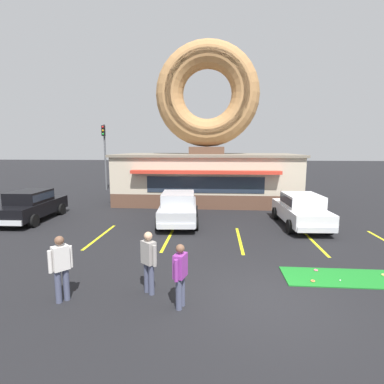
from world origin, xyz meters
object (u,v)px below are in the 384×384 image
(pedestrian_leather_jacket_man, at_px, (61,265))
(trash_bin, at_px, (299,203))
(car_white, at_px, (301,209))
(pedestrian_blue_sweater_man, at_px, (149,260))
(pedestrian_hooded_kid, at_px, (180,273))
(traffic_light_pole, at_px, (105,149))
(car_silver, at_px, (178,206))
(golf_ball, at_px, (340,280))
(car_black, at_px, (31,204))

(pedestrian_leather_jacket_man, height_order, trash_bin, pedestrian_leather_jacket_man)
(car_white, xyz_separation_m, pedestrian_blue_sweater_man, (-5.86, -7.29, 0.06))
(pedestrian_hooded_kid, bearing_deg, traffic_light_pole, 115.21)
(traffic_light_pole, bearing_deg, pedestrian_hooded_kid, -64.79)
(car_white, xyz_separation_m, car_silver, (-6.02, 0.07, 0.00))
(pedestrian_blue_sweater_man, relative_size, trash_bin, 1.72)
(pedestrian_leather_jacket_man, bearing_deg, car_silver, 76.49)
(golf_ball, relative_size, car_silver, 0.01)
(car_black, height_order, car_white, same)
(pedestrian_blue_sweater_man, distance_m, pedestrian_leather_jacket_man, 2.16)
(golf_ball, bearing_deg, pedestrian_hooded_kid, -158.60)
(pedestrian_blue_sweater_man, bearing_deg, trash_bin, 58.28)
(golf_ball, xyz_separation_m, car_black, (-13.26, 6.22, 0.82))
(golf_ball, distance_m, trash_bin, 9.91)
(car_black, distance_m, car_white, 13.80)
(pedestrian_hooded_kid, xyz_separation_m, pedestrian_leather_jacket_man, (-2.98, 0.05, 0.07))
(car_black, height_order, pedestrian_blue_sweater_man, pedestrian_blue_sweater_man)
(car_black, distance_m, pedestrian_hooded_kid, 11.90)
(car_silver, relative_size, pedestrian_leather_jacket_man, 2.76)
(pedestrian_hooded_kid, bearing_deg, car_white, 58.05)
(golf_ball, bearing_deg, car_silver, 131.15)
(pedestrian_blue_sweater_man, distance_m, traffic_light_pole, 20.46)
(car_black, height_order, trash_bin, car_black)
(car_black, bearing_deg, traffic_light_pole, 91.00)
(golf_ball, height_order, car_black, car_black)
(golf_ball, distance_m, car_silver, 8.37)
(traffic_light_pole, bearing_deg, pedestrian_leather_jacket_man, -72.45)
(pedestrian_leather_jacket_man, xyz_separation_m, traffic_light_pole, (-6.06, 19.16, 2.77))
(car_white, xyz_separation_m, traffic_light_pole, (-13.99, 11.27, 2.84))
(pedestrian_hooded_kid, relative_size, traffic_light_pole, 0.27)
(car_white, bearing_deg, car_black, 179.93)
(car_black, bearing_deg, car_white, -0.07)
(car_white, xyz_separation_m, pedestrian_hooded_kid, (-4.95, -7.94, 0.00))
(pedestrian_blue_sweater_man, bearing_deg, car_white, 51.22)
(golf_ball, relative_size, traffic_light_pole, 0.01)
(car_black, xyz_separation_m, car_white, (13.80, -0.02, 0.00))
(pedestrian_hooded_kid, bearing_deg, pedestrian_blue_sweater_man, 144.75)
(car_black, distance_m, pedestrian_leather_jacket_man, 9.84)
(car_white, height_order, pedestrian_blue_sweater_man, pedestrian_blue_sweater_man)
(car_silver, distance_m, pedestrian_hooded_kid, 8.08)
(car_white, relative_size, car_silver, 0.99)
(car_black, distance_m, pedestrian_blue_sweater_man, 10.79)
(trash_bin, bearing_deg, car_black, -166.29)
(car_silver, distance_m, traffic_light_pole, 14.04)
(trash_bin, bearing_deg, golf_ball, -98.17)
(car_silver, bearing_deg, car_black, -179.63)
(trash_bin, distance_m, traffic_light_pole, 17.03)
(car_white, distance_m, traffic_light_pole, 18.19)
(pedestrian_hooded_kid, distance_m, trash_bin, 12.92)
(golf_ball, distance_m, pedestrian_hooded_kid, 4.81)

